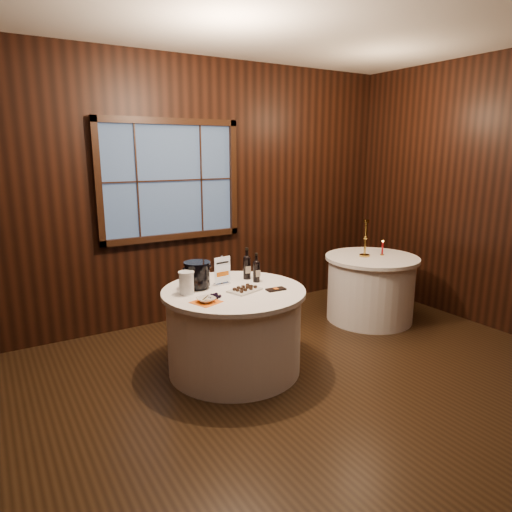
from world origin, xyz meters
TOP-DOWN VIEW (x-y plane):
  - ground at (0.00, 0.00)m, footprint 6.00×6.00m
  - back_wall at (0.00, 2.48)m, footprint 6.00×0.10m
  - main_table at (0.00, 1.00)m, footprint 1.28×1.28m
  - side_table at (2.00, 1.30)m, footprint 1.08×1.08m
  - sign_stand at (-0.02, 1.19)m, footprint 0.17×0.09m
  - port_bottle_left at (0.27, 1.24)m, footprint 0.07×0.08m
  - port_bottle_right at (0.30, 1.10)m, footprint 0.07×0.07m
  - ice_bucket at (-0.26, 1.20)m, footprint 0.24×0.24m
  - chocolate_plate at (0.06, 0.91)m, footprint 0.32×0.26m
  - chocolate_box at (0.31, 0.79)m, footprint 0.18×0.10m
  - grape_bunch at (-0.26, 0.85)m, footprint 0.18×0.07m
  - glass_pitcher at (-0.40, 1.10)m, footprint 0.18×0.14m
  - orange_napkin at (-0.36, 0.81)m, footprint 0.26×0.26m
  - cracker_bowl at (-0.36, 0.81)m, footprint 0.17×0.17m
  - brass_candlestick at (1.93, 1.35)m, footprint 0.12×0.12m
  - red_candle at (2.15, 1.29)m, footprint 0.05×0.05m

SIDE VIEW (x-z plane):
  - ground at x=0.00m, z-range 0.00..0.00m
  - main_table at x=0.00m, z-range 0.00..0.77m
  - side_table at x=2.00m, z-range 0.00..0.77m
  - orange_napkin at x=-0.36m, z-range 0.77..0.77m
  - chocolate_box at x=0.31m, z-range 0.77..0.78m
  - chocolate_plate at x=0.06m, z-range 0.77..0.81m
  - grape_bunch at x=-0.26m, z-range 0.77..0.81m
  - cracker_bowl at x=-0.36m, z-range 0.77..0.81m
  - red_candle at x=2.15m, z-range 0.75..0.93m
  - sign_stand at x=-0.02m, z-range 0.73..1.00m
  - glass_pitcher at x=-0.40m, z-range 0.77..0.97m
  - port_bottle_right at x=0.30m, z-range 0.75..1.03m
  - ice_bucket at x=-0.26m, z-range 0.78..1.02m
  - port_bottle_left at x=0.27m, z-range 0.75..1.05m
  - brass_candlestick at x=1.93m, z-range 0.71..1.14m
  - back_wall at x=0.00m, z-range 0.04..3.04m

